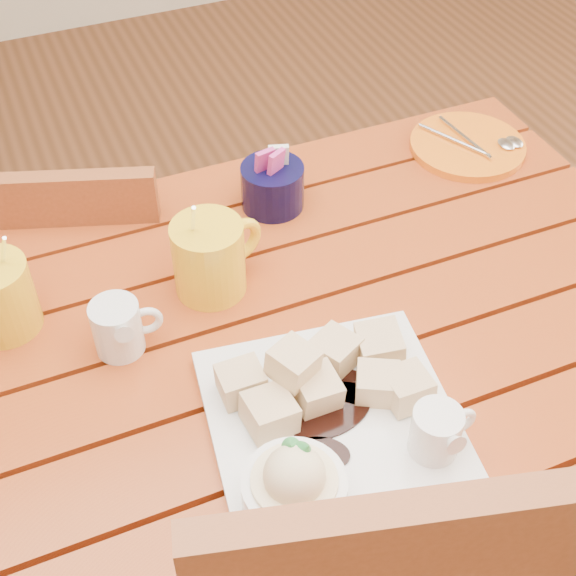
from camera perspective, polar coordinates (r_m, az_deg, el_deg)
name	(u,v)px	position (r m, az deg, el deg)	size (l,w,h in m)	color
table	(266,403)	(1.09, -1.59, -8.15)	(1.20, 0.79, 0.75)	maroon
dessert_plate	(328,429)	(0.90, 2.83, -10.01)	(0.31, 0.31, 0.11)	white
coffee_mug_right	(211,256)	(1.05, -5.52, 2.27)	(0.13, 0.10, 0.16)	yellow
cream_pitcher	(119,327)	(1.00, -11.95, -2.70)	(0.09, 0.07, 0.07)	white
sugar_caddy	(273,185)	(1.20, -1.11, 7.31)	(0.09, 0.09, 0.10)	black
orange_saucer	(469,146)	(1.36, 12.72, 9.85)	(0.19, 0.19, 0.02)	orange
chair_far	(72,308)	(1.51, -15.14, -1.35)	(0.50, 0.50, 0.83)	brown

